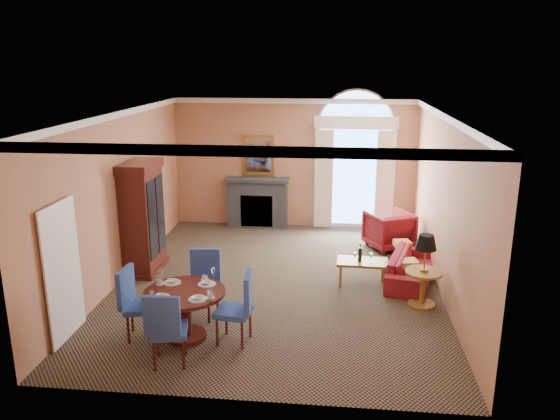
# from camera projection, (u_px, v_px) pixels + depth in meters

# --- Properties ---
(ground) EXTENTS (7.50, 7.50, 0.00)m
(ground) POSITION_uv_depth(u_px,v_px,m) (277.00, 282.00, 10.42)
(ground) COLOR black
(ground) RESTS_ON ground
(room_envelope) EXTENTS (6.04, 7.52, 3.45)m
(room_envelope) POSITION_uv_depth(u_px,v_px,m) (280.00, 147.00, 10.38)
(room_envelope) COLOR tan
(room_envelope) RESTS_ON ground
(armoire) EXTENTS (0.64, 1.13, 2.22)m
(armoire) POSITION_uv_depth(u_px,v_px,m) (142.00, 219.00, 10.76)
(armoire) COLOR #3A120D
(armoire) RESTS_ON ground
(dining_table) EXTENTS (1.23, 1.23, 0.97)m
(dining_table) POSITION_uv_depth(u_px,v_px,m) (185.00, 303.00, 8.21)
(dining_table) COLOR #3A120D
(dining_table) RESTS_ON ground
(dining_chair_north) EXTENTS (0.56, 0.57, 1.11)m
(dining_chair_north) POSITION_uv_depth(u_px,v_px,m) (203.00, 278.00, 8.98)
(dining_chair_north) COLOR #264496
(dining_chair_north) RESTS_ON ground
(dining_chair_south) EXTENTS (0.59, 0.59, 1.11)m
(dining_chair_south) POSITION_uv_depth(u_px,v_px,m) (166.00, 325.00, 7.40)
(dining_chair_south) COLOR #264496
(dining_chair_south) RESTS_ON ground
(dining_chair_east) EXTENTS (0.56, 0.56, 1.11)m
(dining_chair_east) POSITION_uv_depth(u_px,v_px,m) (241.00, 304.00, 8.06)
(dining_chair_east) COLOR #264496
(dining_chair_east) RESTS_ON ground
(dining_chair_west) EXTENTS (0.59, 0.59, 1.11)m
(dining_chair_west) POSITION_uv_depth(u_px,v_px,m) (134.00, 298.00, 8.23)
(dining_chair_west) COLOR #264496
(dining_chair_west) RESTS_ON ground
(sofa) EXTENTS (1.19, 2.00, 0.55)m
(sofa) POSITION_uv_depth(u_px,v_px,m) (412.00, 268.00, 10.42)
(sofa) COLOR maroon
(sofa) RESTS_ON ground
(armchair) EXTENTS (1.23, 1.24, 0.84)m
(armchair) POSITION_uv_depth(u_px,v_px,m) (389.00, 230.00, 12.22)
(armchair) COLOR maroon
(armchair) RESTS_ON ground
(coffee_table) EXTENTS (0.97, 0.57, 0.83)m
(coffee_table) POSITION_uv_depth(u_px,v_px,m) (362.00, 263.00, 10.20)
(coffee_table) COLOR olive
(coffee_table) RESTS_ON ground
(side_table) EXTENTS (0.63, 0.63, 1.26)m
(side_table) POSITION_uv_depth(u_px,v_px,m) (425.00, 262.00, 9.24)
(side_table) COLOR olive
(side_table) RESTS_ON ground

